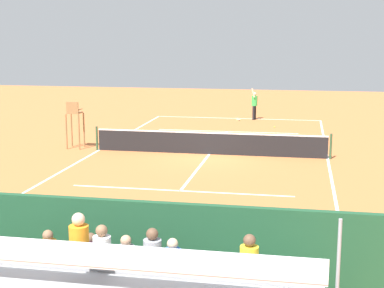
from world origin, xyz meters
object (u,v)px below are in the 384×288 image
courtside_bench (268,267)px  equipment_bag (185,281)px  tennis_net (209,143)px  tennis_player (254,103)px  tennis_racket (238,120)px  umpire_chair (74,120)px  tennis_ball_near (274,127)px  bleacher_stand (71,278)px

courtside_bench → equipment_bag: size_ratio=2.00×
courtside_bench → equipment_bag: courtside_bench is taller
tennis_net → courtside_bench: bearing=104.0°
tennis_player → tennis_racket: size_ratio=3.29×
umpire_chair → tennis_player: umpire_chair is taller
tennis_net → equipment_bag: tennis_net is taller
tennis_player → tennis_racket: 1.40m
tennis_ball_near → tennis_racket: bearing=-47.3°
bleacher_stand → tennis_player: (-1.02, -26.02, 0.06)m
bleacher_stand → tennis_ball_near: 23.36m
equipment_bag → tennis_player: (0.60, -24.08, 0.84)m
equipment_bag → courtside_bench: bearing=-175.6°
umpire_chair → bleacher_stand: bearing=111.9°
tennis_racket → courtside_bench: bearing=97.7°
bleacher_stand → courtside_bench: size_ratio=5.03×
tennis_net → equipment_bag: bearing=97.0°
equipment_bag → tennis_ball_near: equipment_bag is taller
tennis_net → bleacher_stand: bearing=90.1°
bleacher_stand → tennis_player: size_ratio=4.70×
equipment_bag → bleacher_stand: bearing=50.1°
tennis_ball_near → bleacher_stand: bearing=84.1°
umpire_chair → equipment_bag: umpire_chair is taller
umpire_chair → tennis_player: bearing=-124.5°
tennis_player → tennis_racket: tennis_player is taller
equipment_bag → tennis_racket: (1.52, -23.75, -0.16)m
tennis_player → bleacher_stand: bearing=87.8°
courtside_bench → tennis_player: 24.07m
bleacher_stand → equipment_bag: bearing=-129.9°
tennis_net → bleacher_stand: size_ratio=1.14×
tennis_net → tennis_player: tennis_player is taller
bleacher_stand → courtside_bench: 3.91m
umpire_chair → tennis_ball_near: 11.63m
equipment_bag → tennis_player: size_ratio=0.47×
bleacher_stand → tennis_player: bearing=-92.2°
tennis_net → tennis_racket: bearing=-90.7°
courtside_bench → tennis_ball_near: bearing=-87.5°
umpire_chair → courtside_bench: umpire_chair is taller
tennis_net → courtside_bench: size_ratio=5.72×
bleacher_stand → tennis_ball_near: (-2.39, -23.22, -0.93)m
equipment_bag → tennis_player: 24.11m
bleacher_stand → courtside_bench: (-3.30, -2.07, -0.40)m
tennis_net → tennis_racket: 10.36m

